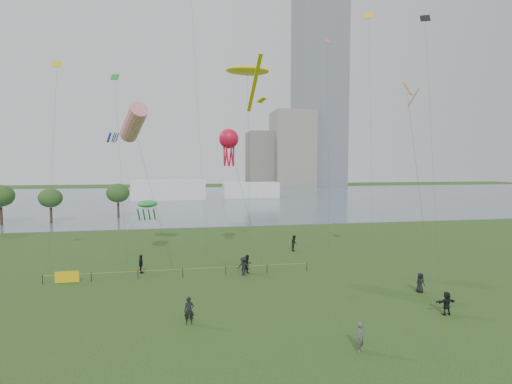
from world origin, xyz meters
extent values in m
plane|color=#1E3B12|center=(0.00, 0.00, 0.00)|extent=(400.00, 400.00, 0.00)
cube|color=slate|center=(0.00, 100.00, 0.02)|extent=(400.00, 120.00, 0.08)
cube|color=slate|center=(62.00, 168.00, 60.00)|extent=(24.00, 24.00, 120.00)
cube|color=gray|center=(46.00, 162.00, 19.00)|extent=(20.00, 20.00, 38.00)
cube|color=slate|center=(32.00, 168.00, 14.00)|extent=(16.00, 18.00, 28.00)
cube|color=white|center=(-12.00, 95.00, 3.00)|extent=(22.00, 8.00, 6.00)
cube|color=white|center=(14.00, 98.00, 2.50)|extent=(18.00, 7.00, 5.00)
cylinder|color=#372519|center=(-38.32, 49.10, 1.58)|extent=(0.44, 0.44, 3.17)
ellipsoid|color=#315923|center=(-38.32, 49.10, 5.14)|extent=(4.51, 4.51, 3.80)
cylinder|color=#372519|center=(-19.73, 54.30, 1.55)|extent=(0.44, 0.44, 3.10)
ellipsoid|color=#315923|center=(-19.73, 54.30, 5.04)|extent=(4.42, 4.42, 3.73)
cylinder|color=#372519|center=(-30.44, 49.65, 1.42)|extent=(0.44, 0.44, 2.84)
ellipsoid|color=#315923|center=(-30.44, 49.65, 4.60)|extent=(4.03, 4.03, 3.40)
cylinder|color=black|center=(-18.49, 12.31, 0.42)|extent=(0.07, 0.07, 0.85)
cylinder|color=black|center=(-14.49, 12.31, 0.42)|extent=(0.07, 0.07, 0.85)
cylinder|color=black|center=(-10.49, 12.31, 0.42)|extent=(0.07, 0.07, 0.85)
cylinder|color=black|center=(-6.49, 12.31, 0.42)|extent=(0.07, 0.07, 0.85)
cylinder|color=black|center=(-2.49, 12.31, 0.42)|extent=(0.07, 0.07, 0.85)
cylinder|color=black|center=(1.51, 12.31, 0.42)|extent=(0.07, 0.07, 0.85)
cylinder|color=black|center=(5.51, 12.31, 0.42)|extent=(0.07, 0.07, 0.85)
cylinder|color=gold|center=(-6.49, 12.31, 0.75)|extent=(24.00, 0.03, 0.03)
cube|color=yellow|center=(-16.49, 12.31, 0.55)|extent=(2.00, 0.04, 1.00)
imported|color=#505356|center=(3.45, -3.57, 0.83)|extent=(0.72, 0.70, 1.66)
imported|color=black|center=(-0.41, 12.32, 0.91)|extent=(1.12, 1.05, 1.83)
imported|color=black|center=(-0.88, 11.83, 0.89)|extent=(1.32, 1.15, 1.77)
imported|color=black|center=(-10.48, 14.33, 0.89)|extent=(0.52, 1.08, 1.79)
imported|color=black|center=(12.64, 4.65, 0.81)|extent=(0.86, 0.63, 1.61)
imported|color=black|center=(11.65, 0.19, 0.81)|extent=(1.52, 0.51, 1.62)
imported|color=black|center=(-5.90, 1.77, 0.89)|extent=(0.67, 0.45, 1.78)
imported|color=black|center=(6.68, 20.87, 0.95)|extent=(0.95, 1.09, 1.91)
cylinder|color=#3F3F42|center=(0.21, 15.31, 10.28)|extent=(0.70, 5.86, 20.57)
ellipsoid|color=yellow|center=(0.55, 18.22, 20.57)|extent=(4.75, 2.97, 0.74)
cube|color=yellow|center=(0.55, 14.02, 18.17)|extent=(0.36, 6.98, 4.09)
cube|color=yellow|center=(0.55, 10.22, 16.07)|extent=(0.95, 0.95, 0.42)
cylinder|color=#3F3F42|center=(-9.32, 15.49, 7.32)|extent=(3.84, 2.99, 14.64)
cylinder|color=red|center=(-11.23, 16.96, 14.64)|extent=(3.63, 5.09, 3.79)
cylinder|color=#1B2BBD|center=(-12.63, 15.76, 13.04)|extent=(0.60, 1.13, 0.88)
cylinder|color=#1B2BBD|center=(-12.90, 16.14, 13.04)|extent=(0.60, 1.13, 0.88)
cylinder|color=#1B2BBD|center=(-13.35, 16.00, 13.04)|extent=(0.60, 1.13, 0.88)
cylinder|color=#1B2BBD|center=(-13.35, 15.53, 13.04)|extent=(0.60, 1.13, 0.88)
cylinder|color=#1B2BBD|center=(-12.90, 15.38, 13.04)|extent=(0.60, 1.13, 0.88)
cylinder|color=#3F3F42|center=(-12.68, 16.67, 3.02)|extent=(4.47, 8.80, 6.06)
ellipsoid|color=green|center=(-10.46, 21.06, 6.04)|extent=(2.15, 3.88, 0.75)
cylinder|color=green|center=(-11.26, 19.46, 5.04)|extent=(0.16, 1.79, 1.54)
cylinder|color=green|center=(-10.71, 19.46, 5.04)|extent=(0.16, 1.79, 1.54)
cylinder|color=green|center=(-10.16, 19.46, 5.04)|extent=(0.16, 1.79, 1.54)
cylinder|color=green|center=(-9.61, 19.46, 5.04)|extent=(0.16, 1.79, 1.54)
cylinder|color=#3F3F42|center=(-0.15, 15.31, 6.59)|extent=(3.04, 3.54, 13.18)
sphere|color=red|center=(-1.65, 17.07, 13.18)|extent=(2.07, 2.07, 2.07)
cylinder|color=red|center=(-1.15, 17.07, 11.58)|extent=(0.18, 0.54, 2.60)
cylinder|color=red|center=(-1.40, 17.50, 11.58)|extent=(0.49, 0.36, 2.61)
cylinder|color=red|center=(-1.90, 17.50, 11.58)|extent=(0.49, 0.36, 2.61)
cylinder|color=red|center=(-2.15, 17.07, 11.58)|extent=(0.18, 0.54, 2.60)
cylinder|color=red|center=(-1.90, 16.64, 11.58)|extent=(0.49, 0.36, 2.61)
cylinder|color=red|center=(-1.40, 16.64, 11.58)|extent=(0.49, 0.36, 2.61)
cylinder|color=#3F3F42|center=(10.25, 1.58, 8.58)|extent=(6.41, 13.88, 17.18)
cube|color=orange|center=(13.44, 8.51, 17.16)|extent=(1.34, 1.34, 1.09)
cylinder|color=orange|center=(13.44, 7.61, 16.16)|extent=(0.08, 1.58, 1.35)
cube|color=#198C2D|center=(-14.22, 24.24, 20.71)|extent=(1.04, 1.00, 0.76)
cube|color=yellow|center=(14.66, 18.60, 27.49)|extent=(0.93, 0.60, 0.76)
cube|color=black|center=(16.73, 11.11, 24.49)|extent=(0.97, 0.68, 0.76)
cube|color=yellow|center=(-19.84, 22.21, 21.37)|extent=(1.01, 0.76, 0.76)
cube|color=#E5598C|center=(10.55, 20.83, 25.20)|extent=(1.04, 0.85, 0.76)
camera|label=1|loc=(-5.75, -22.09, 10.26)|focal=26.00mm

